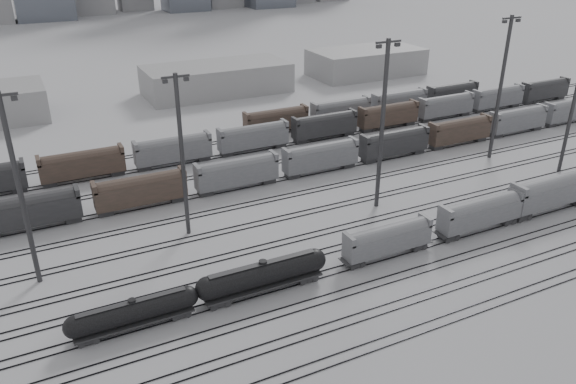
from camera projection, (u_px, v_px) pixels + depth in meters
name	position (u px, v px, depth m)	size (l,w,h in m)	color
ground	(383.00, 262.00, 78.16)	(900.00, 900.00, 0.00)	silver
tracks	(321.00, 211.00, 92.33)	(220.00, 71.50, 0.16)	black
tank_car_a	(133.00, 312.00, 64.34)	(15.44, 2.57, 3.81)	#27272A
tank_car_b	(263.00, 275.00, 70.76)	(17.77, 2.96, 4.39)	#27272A
hopper_car_a	(388.00, 238.00, 78.24)	(13.45, 2.67, 4.81)	#27272A
hopper_car_b	(481.00, 212.00, 84.99)	(14.64, 2.91, 5.24)	#27272A
hopper_car_c	(552.00, 191.00, 90.99)	(16.36, 3.25, 5.85)	#27272A
light_mast_a	(19.00, 188.00, 68.17)	(4.09, 0.65, 25.56)	#333335
light_mast_b	(182.00, 153.00, 80.18)	(3.93, 0.63, 24.57)	#333335
light_mast_c	(382.00, 122.00, 87.91)	(4.42, 0.71, 27.59)	#333335
light_mast_d	(501.00, 85.00, 107.91)	(4.47, 0.72, 27.96)	#333335
light_mast_e	(574.00, 100.00, 101.78)	(4.21, 0.67, 26.33)	#333335
bg_string_near	(321.00, 158.00, 106.16)	(151.00, 3.00, 5.60)	slate
bg_string_mid	(324.00, 127.00, 123.16)	(151.00, 3.00, 5.60)	#27272A
bg_string_far	(371.00, 107.00, 136.69)	(66.00, 3.00, 5.60)	brown
warehouse_mid	(217.00, 79.00, 157.57)	(40.00, 18.00, 8.00)	gray
warehouse_right	(366.00, 62.00, 177.68)	(35.00, 18.00, 8.00)	gray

